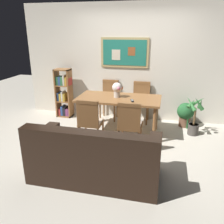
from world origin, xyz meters
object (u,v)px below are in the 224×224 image
at_px(dining_chair_near_left, 90,119).
at_px(leather_couch, 94,159).
at_px(dining_table, 119,102).
at_px(potted_palm, 194,118).
at_px(dining_chair_near_right, 130,123).
at_px(bookshelf, 64,94).
at_px(potted_ivy, 185,113).
at_px(flower_vase, 117,89).
at_px(tv_remote, 132,101).
at_px(dining_chair_far_right, 141,99).
at_px(dining_chair_far_left, 110,96).

height_order(dining_chair_near_left, leather_couch, dining_chair_near_left).
bearing_deg(dining_table, potted_palm, 9.22).
relative_size(dining_chair_near_right, bookshelf, 0.78).
distance_m(dining_chair_near_left, potted_ivy, 2.24).
height_order(dining_table, leather_couch, leather_couch).
relative_size(dining_table, potted_palm, 1.97).
xyz_separation_m(dining_chair_near_right, flower_vase, (-0.38, 0.76, 0.38)).
bearing_deg(leather_couch, potted_palm, 51.73).
bearing_deg(tv_remote, bookshelf, 154.33).
height_order(dining_table, flower_vase, flower_vase).
height_order(dining_chair_far_right, bookshelf, bookshelf).
height_order(bookshelf, tv_remote, bookshelf).
bearing_deg(flower_vase, bookshelf, 155.76).
bearing_deg(dining_table, dining_chair_near_right, -65.23).
xyz_separation_m(dining_chair_far_right, tv_remote, (-0.06, -0.96, 0.22)).
distance_m(dining_table, dining_chair_near_right, 0.83).
bearing_deg(bookshelf, dining_chair_near_right, -37.74).
bearing_deg(tv_remote, dining_chair_near_right, -84.85).
xyz_separation_m(potted_ivy, potted_palm, (0.14, -0.41, 0.07)).
bearing_deg(dining_chair_near_right, potted_ivy, 54.28).
relative_size(dining_table, dining_chair_far_right, 1.81).
bearing_deg(dining_chair_far_left, tv_remote, -55.41).
bearing_deg(dining_table, potted_ivy, 25.88).
distance_m(dining_chair_near_left, leather_couch, 1.00).
relative_size(dining_chair_far_left, tv_remote, 5.61).
xyz_separation_m(dining_chair_near_right, leather_couch, (-0.35, -0.91, -0.23)).
distance_m(potted_ivy, flower_vase, 1.65).
xyz_separation_m(dining_chair_far_right, dining_chair_near_left, (-0.72, -1.53, 0.00)).
bearing_deg(bookshelf, potted_ivy, -0.25).
height_order(dining_chair_near_right, flower_vase, flower_vase).
relative_size(bookshelf, flower_vase, 3.93).
relative_size(leather_couch, bookshelf, 1.55).
xyz_separation_m(dining_chair_far_right, flower_vase, (-0.40, -0.75, 0.38)).
height_order(dining_table, potted_palm, potted_palm).
height_order(dining_chair_far_right, tv_remote, dining_chair_far_right).
height_order(dining_chair_near_left, potted_ivy, dining_chair_near_left).
xyz_separation_m(dining_chair_near_left, tv_remote, (0.66, 0.57, 0.22)).
relative_size(dining_table, potted_ivy, 2.72).
xyz_separation_m(dining_chair_far_left, flower_vase, (0.34, -0.78, 0.38)).
bearing_deg(leather_couch, dining_table, 89.80).
distance_m(dining_chair_near_right, dining_chair_near_left, 0.71).
height_order(leather_couch, flower_vase, flower_vase).
distance_m(dining_table, dining_chair_far_left, 0.89).
height_order(dining_table, dining_chair_near_right, dining_chair_near_right).
bearing_deg(leather_couch, potted_ivy, 59.60).
bearing_deg(tv_remote, potted_palm, 19.62).
bearing_deg(tv_remote, leather_couch, -101.49).
bearing_deg(dining_table, leather_couch, -90.20).
distance_m(dining_chair_near_right, potted_ivy, 1.74).
bearing_deg(dining_chair_far_left, bookshelf, -173.43).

